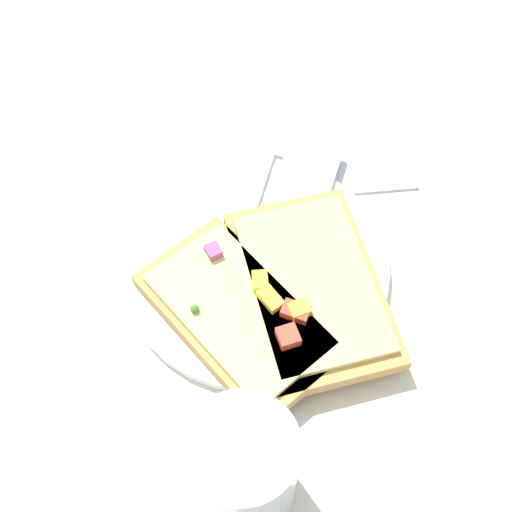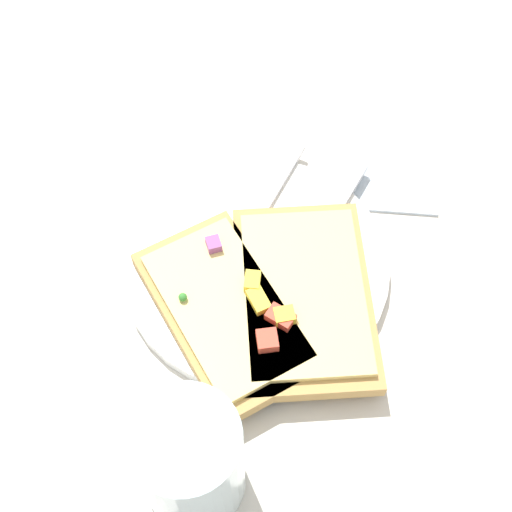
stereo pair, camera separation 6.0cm
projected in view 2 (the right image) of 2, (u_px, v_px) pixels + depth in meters
The scene contains 9 objects.
ground_plane at pixel (256, 269), 0.62m from camera, with size 4.00×4.00×0.00m, color beige.
plate at pixel (256, 266), 0.62m from camera, with size 0.23×0.23×0.01m.
fork at pixel (243, 240), 0.62m from camera, with size 0.21×0.09×0.01m.
knife at pixel (316, 237), 0.62m from camera, with size 0.21×0.11×0.01m.
pizza_slice_main at pixel (226, 310), 0.58m from camera, with size 0.19×0.17×0.03m.
pizza_slice_corner at pixel (303, 296), 0.58m from camera, with size 0.19×0.13×0.03m.
crumb_scatter at pixel (258, 264), 0.61m from camera, with size 0.02×0.05×0.01m.
drinking_glass at pixel (190, 462), 0.48m from camera, with size 0.07×0.07×0.11m.
napkin at pixel (390, 150), 0.69m from camera, with size 0.14×0.09×0.01m.
Camera 2 is at (-0.31, -0.03, 0.54)m, focal length 50.00 mm.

